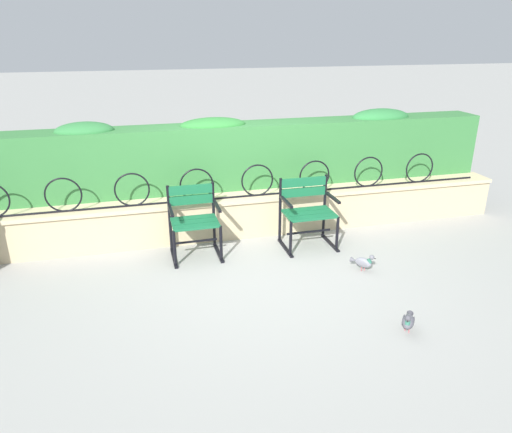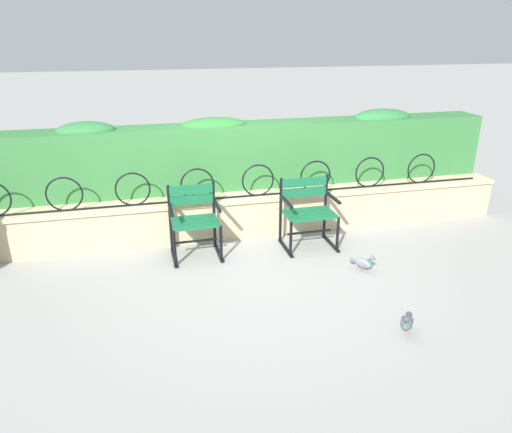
{
  "view_description": "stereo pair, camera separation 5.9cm",
  "coord_description": "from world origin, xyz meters",
  "px_view_note": "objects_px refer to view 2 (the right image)",
  "views": [
    {
      "loc": [
        -1.25,
        -4.71,
        2.53
      ],
      "look_at": [
        0.0,
        0.15,
        0.55
      ],
      "focal_mm": 33.24,
      "sensor_mm": 36.0,
      "label": 1
    },
    {
      "loc": [
        -1.19,
        -4.73,
        2.53
      ],
      "look_at": [
        0.0,
        0.15,
        0.55
      ],
      "focal_mm": 33.24,
      "sensor_mm": 36.0,
      "label": 2
    }
  ],
  "objects_px": {
    "park_chair_left": "(194,218)",
    "park_chair_right": "(308,210)",
    "pigeon_far_side": "(363,262)",
    "pigeon_near_chairs": "(407,322)"
  },
  "relations": [
    {
      "from": "park_chair_left",
      "to": "pigeon_near_chairs",
      "type": "xyz_separation_m",
      "value": [
        1.64,
        -2.07,
        -0.35
      ]
    },
    {
      "from": "park_chair_left",
      "to": "park_chair_right",
      "type": "height_order",
      "value": "park_chair_right"
    },
    {
      "from": "park_chair_right",
      "to": "pigeon_far_side",
      "type": "xyz_separation_m",
      "value": [
        0.37,
        -0.84,
        -0.35
      ]
    },
    {
      "from": "park_chair_left",
      "to": "pigeon_near_chairs",
      "type": "height_order",
      "value": "park_chair_left"
    },
    {
      "from": "park_chair_right",
      "to": "pigeon_near_chairs",
      "type": "bearing_deg",
      "value": -83.17
    },
    {
      "from": "park_chair_left",
      "to": "park_chair_right",
      "type": "distance_m",
      "value": 1.4
    },
    {
      "from": "pigeon_near_chairs",
      "to": "pigeon_far_side",
      "type": "xyz_separation_m",
      "value": [
        0.13,
        1.16,
        0.0
      ]
    },
    {
      "from": "park_chair_left",
      "to": "pigeon_near_chairs",
      "type": "relative_size",
      "value": 3.35
    },
    {
      "from": "pigeon_near_chairs",
      "to": "pigeon_far_side",
      "type": "height_order",
      "value": "same"
    },
    {
      "from": "park_chair_right",
      "to": "pigeon_near_chairs",
      "type": "relative_size",
      "value": 3.37
    }
  ]
}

